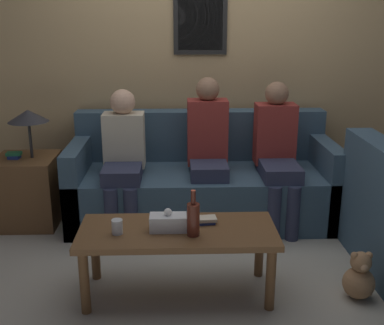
# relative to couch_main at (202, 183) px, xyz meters

# --- Properties ---
(ground_plane) EXTENTS (16.00, 16.00, 0.00)m
(ground_plane) POSITION_rel_couch_main_xyz_m (0.00, -0.54, -0.32)
(ground_plane) COLOR #ADA899
(wall_back) EXTENTS (9.00, 0.08, 2.60)m
(wall_back) POSITION_rel_couch_main_xyz_m (0.00, 0.48, 0.99)
(wall_back) COLOR tan
(wall_back) RESTS_ON ground_plane
(couch_main) EXTENTS (2.26, 0.90, 0.91)m
(couch_main) POSITION_rel_couch_main_xyz_m (0.00, 0.00, 0.00)
(couch_main) COLOR #385166
(couch_main) RESTS_ON ground_plane
(coffee_table) EXTENTS (1.24, 0.52, 0.45)m
(coffee_table) POSITION_rel_couch_main_xyz_m (-0.22, -1.25, 0.07)
(coffee_table) COLOR brown
(coffee_table) RESTS_ON ground_plane
(side_table_with_lamp) EXTENTS (0.51, 0.51, 1.00)m
(side_table_with_lamp) POSITION_rel_couch_main_xyz_m (-1.50, -0.09, 0.02)
(side_table_with_lamp) COLOR brown
(side_table_with_lamp) RESTS_ON ground_plane
(wine_bottle) EXTENTS (0.08, 0.08, 0.29)m
(wine_bottle) POSITION_rel_couch_main_xyz_m (-0.13, -1.34, 0.25)
(wine_bottle) COLOR #562319
(wine_bottle) RESTS_ON coffee_table
(drinking_glass) EXTENTS (0.07, 0.07, 0.09)m
(drinking_glass) POSITION_rel_couch_main_xyz_m (-0.59, -1.31, 0.18)
(drinking_glass) COLOR silver
(drinking_glass) RESTS_ON coffee_table
(book_stack) EXTENTS (0.15, 0.10, 0.04)m
(book_stack) POSITION_rel_couch_main_xyz_m (-0.04, -1.17, 0.16)
(book_stack) COLOR navy
(book_stack) RESTS_ON coffee_table
(tissue_box) EXTENTS (0.23, 0.12, 0.15)m
(tissue_box) POSITION_rel_couch_main_xyz_m (-0.28, -1.26, 0.19)
(tissue_box) COLOR silver
(tissue_box) RESTS_ON coffee_table
(person_left) EXTENTS (0.34, 0.60, 1.16)m
(person_left) POSITION_rel_couch_main_xyz_m (-0.66, -0.19, 0.32)
(person_left) COLOR #2D334C
(person_left) RESTS_ON ground_plane
(person_middle) EXTENTS (0.34, 0.58, 1.25)m
(person_middle) POSITION_rel_couch_main_xyz_m (0.04, -0.12, 0.36)
(person_middle) COLOR #2D334C
(person_middle) RESTS_ON ground_plane
(person_right) EXTENTS (0.34, 0.64, 1.21)m
(person_right) POSITION_rel_couch_main_xyz_m (0.62, -0.15, 0.34)
(person_right) COLOR #2D334C
(person_right) RESTS_ON ground_plane
(teddy_bear) EXTENTS (0.20, 0.20, 0.32)m
(teddy_bear) POSITION_rel_couch_main_xyz_m (0.93, -1.35, -0.18)
(teddy_bear) COLOR #A87A51
(teddy_bear) RESTS_ON ground_plane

